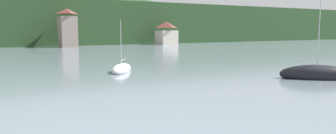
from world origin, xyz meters
TOP-DOWN VIEW (x-y plane):
  - shore_building_central at (9.71, 108.02)m, footprint 4.21×5.44m
  - shore_building_eastcentral at (38.83, 108.03)m, footprint 5.52×5.47m
  - sailboat_mid_1 at (16.73, 40.63)m, footprint 6.49×5.90m
  - sailboat_far_2 at (2.97, 54.90)m, footprint 4.56×5.58m

SIDE VIEW (x-z plane):
  - sailboat_far_2 at x=2.97m, z-range -2.72..3.25m
  - sailboat_mid_1 at x=16.73m, z-range -3.56..4.40m
  - shore_building_eastcentral at x=38.83m, z-range -0.07..6.72m
  - shore_building_central at x=9.71m, z-range -0.14..9.68m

